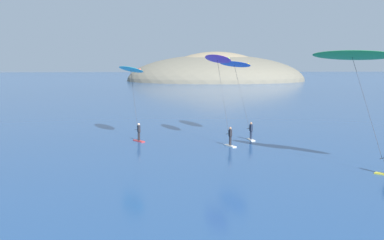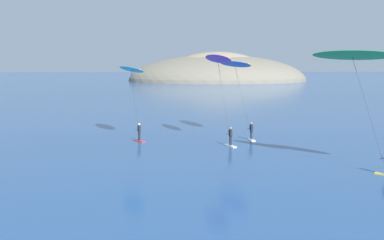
% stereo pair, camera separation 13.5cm
% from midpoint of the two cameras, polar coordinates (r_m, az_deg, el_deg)
% --- Properties ---
extents(headland_island, '(64.93, 54.42, 21.08)m').
position_cam_midpoint_polar(headland_island, '(176.77, 2.82, 4.66)').
color(headland_island, '#84755B').
rests_on(headland_island, ground).
extents(kitesurfer_green, '(5.05, 5.84, 8.26)m').
position_cam_midpoint_polar(kitesurfer_green, '(34.74, 18.57, 6.53)').
color(kitesurfer_green, yellow).
rests_on(kitesurfer_green, ground).
extents(kitesurfer_cyan, '(3.58, 5.81, 7.03)m').
position_cam_midpoint_polar(kitesurfer_cyan, '(46.40, -7.29, 5.48)').
color(kitesurfer_cyan, red).
rests_on(kitesurfer_cyan, ground).
extents(kitesurfer_purple, '(2.76, 6.41, 8.11)m').
position_cam_midpoint_polar(kitesurfer_purple, '(44.31, 3.05, 6.55)').
color(kitesurfer_purple, silver).
rests_on(kitesurfer_purple, ground).
extents(kitesurfer_blue, '(3.36, 7.56, 7.51)m').
position_cam_midpoint_polar(kitesurfer_blue, '(48.34, 5.07, 6.14)').
color(kitesurfer_blue, silver).
rests_on(kitesurfer_blue, ground).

